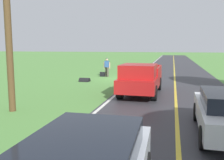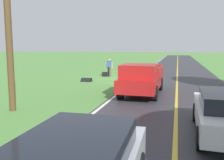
# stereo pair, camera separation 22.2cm
# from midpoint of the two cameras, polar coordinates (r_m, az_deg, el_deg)

# --- Properties ---
(ground_plane) EXTENTS (200.00, 200.00, 0.00)m
(ground_plane) POSITION_cam_midpoint_polar(r_m,az_deg,el_deg) (21.55, 1.72, 0.30)
(ground_plane) COLOR #568E42
(road_surface) EXTENTS (7.09, 120.00, 0.00)m
(road_surface) POSITION_cam_midpoint_polar(r_m,az_deg,el_deg) (21.09, 13.93, -0.08)
(road_surface) COLOR #333338
(road_surface) RESTS_ON ground
(lane_edge_line) EXTENTS (0.16, 117.60, 0.00)m
(lane_edge_line) POSITION_cam_midpoint_polar(r_m,az_deg,el_deg) (21.33, 4.87, 0.22)
(lane_edge_line) COLOR silver
(lane_edge_line) RESTS_ON ground
(lane_centre_line) EXTENTS (0.14, 117.60, 0.00)m
(lane_centre_line) POSITION_cam_midpoint_polar(r_m,az_deg,el_deg) (21.09, 13.94, -0.07)
(lane_centre_line) COLOR gold
(lane_centre_line) RESTS_ON ground
(hitchhiker_walking) EXTENTS (0.62, 0.51, 1.75)m
(hitchhiker_walking) POSITION_cam_midpoint_polar(r_m,az_deg,el_deg) (22.94, -1.44, 3.22)
(hitchhiker_walking) COLOR #4C473D
(hitchhiker_walking) RESTS_ON ground
(suitcase_carried) EXTENTS (0.46, 0.21, 0.43)m
(suitcase_carried) POSITION_cam_midpoint_polar(r_m,az_deg,el_deg) (23.06, -2.49, 1.33)
(suitcase_carried) COLOR black
(suitcase_carried) RESTS_ON ground
(pickup_truck_passing) EXTENTS (2.18, 5.44, 1.82)m
(pickup_truck_passing) POSITION_cam_midpoint_polar(r_m,az_deg,el_deg) (14.39, 6.18, 0.42)
(pickup_truck_passing) COLOR #B21919
(pickup_truck_passing) RESTS_ON ground
(utility_pole_roadside) EXTENTS (0.28, 0.28, 7.04)m
(utility_pole_roadside) POSITION_cam_midpoint_polar(r_m,az_deg,el_deg) (11.42, -23.27, 10.78)
(utility_pole_roadside) COLOR brown
(utility_pole_roadside) RESTS_ON ground
(drainage_culvert) EXTENTS (0.80, 0.60, 0.60)m
(drainage_culvert) POSITION_cam_midpoint_polar(r_m,az_deg,el_deg) (19.92, -6.62, -0.36)
(drainage_culvert) COLOR black
(drainage_culvert) RESTS_ON ground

